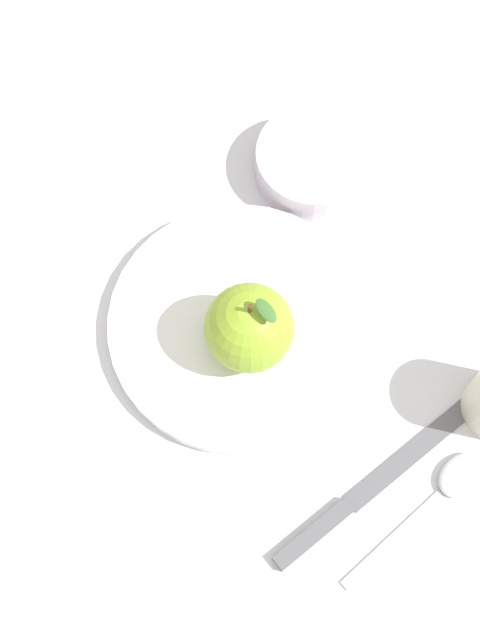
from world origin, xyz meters
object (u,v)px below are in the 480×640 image
(apple, at_px, (249,328))
(side_bowl, at_px, (314,161))
(dinner_plate, at_px, (240,324))
(knife, at_px, (359,497))
(spoon, at_px, (448,489))

(apple, relative_size, side_bowl, 0.79)
(dinner_plate, distance_m, knife, 0.19)
(side_bowl, relative_size, knife, 0.62)
(dinner_plate, relative_size, knife, 1.32)
(spoon, bearing_deg, apple, 156.04)
(apple, distance_m, side_bowl, 0.21)
(dinner_plate, distance_m, side_bowl, 0.19)
(side_bowl, bearing_deg, spoon, -58.33)
(apple, xyz_separation_m, spoon, (0.20, -0.09, -0.05))
(dinner_plate, height_order, side_bowl, side_bowl)
(knife, distance_m, spoon, 0.08)
(dinner_plate, height_order, apple, apple)
(knife, bearing_deg, dinner_plate, 136.17)
(side_bowl, bearing_deg, knife, -71.64)
(dinner_plate, bearing_deg, apple, -56.03)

